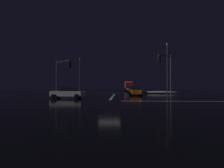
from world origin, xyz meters
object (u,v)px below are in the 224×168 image
at_px(sedan_silver, 131,89).
at_px(traffic_signal_nw, 62,71).
at_px(sedan_black, 133,89).
at_px(streetlamp_right_near, 167,65).
at_px(sedan_blue, 129,89).
at_px(box_truck, 129,86).
at_px(sedan_white_crossing, 67,93).
at_px(sedan_red, 134,90).
at_px(sedan_orange, 136,91).
at_px(streetlamp_left_far, 80,72).
at_px(traffic_signal_ne, 166,68).

height_order(sedan_silver, traffic_signal_nw, traffic_signal_nw).
bearing_deg(sedan_black, streetlamp_right_near, -57.00).
bearing_deg(sedan_blue, traffic_signal_nw, -113.34).
relative_size(sedan_blue, box_truck, 0.52).
bearing_deg(box_truck, sedan_white_crossing, -104.44).
bearing_deg(sedan_white_crossing, box_truck, 75.56).
relative_size(sedan_silver, streetlamp_right_near, 0.44).
height_order(sedan_white_crossing, streetlamp_right_near, streetlamp_right_near).
bearing_deg(sedan_red, sedan_blue, 90.90).
distance_m(sedan_orange, box_truck, 30.67).
xyz_separation_m(sedan_orange, streetlamp_left_far, (-14.09, 18.79, 4.61)).
distance_m(sedan_orange, sedan_silver, 17.48).
height_order(sedan_orange, streetlamp_right_near, streetlamp_right_near).
bearing_deg(sedan_white_crossing, sedan_red, 54.76).
bearing_deg(traffic_signal_nw, sedan_blue, 66.66).
xyz_separation_m(box_truck, streetlamp_left_far, (-14.07, -11.87, 3.70)).
distance_m(sedan_silver, sedan_blue, 6.24).
distance_m(sedan_red, sedan_black, 5.86).
distance_m(sedan_black, traffic_signal_nw, 20.28).
distance_m(sedan_red, traffic_signal_nw, 16.03).
xyz_separation_m(sedan_orange, traffic_signal_nw, (-12.06, -3.74, 3.31)).
xyz_separation_m(sedan_black, sedan_silver, (-0.12, 5.40, 0.00)).
bearing_deg(traffic_signal_ne, sedan_black, 105.74).
xyz_separation_m(sedan_blue, traffic_signal_ne, (4.77, -27.09, 3.79)).
relative_size(sedan_orange, box_truck, 0.52).
bearing_deg(sedan_silver, traffic_signal_ne, -77.89).
distance_m(traffic_signal_ne, streetlamp_left_far, 28.98).
relative_size(sedan_silver, streetlamp_left_far, 0.46).
bearing_deg(sedan_red, traffic_signal_ne, -64.92).
relative_size(sedan_silver, traffic_signal_nw, 0.73).
height_order(sedan_silver, streetlamp_right_near, streetlamp_right_near).
height_order(sedan_red, sedan_silver, same).
relative_size(sedan_red, streetlamp_left_far, 0.46).
xyz_separation_m(streetlamp_right_near, streetlamp_left_far, (-20.31, 16.00, -0.20)).
distance_m(sedan_silver, traffic_signal_nw, 24.66).
relative_size(sedan_silver, sedan_white_crossing, 1.00).
xyz_separation_m(sedan_red, traffic_signal_nw, (-12.12, -9.95, 3.31)).
xyz_separation_m(sedan_red, sedan_silver, (0.02, 11.26, 0.00)).
relative_size(sedan_black, traffic_signal_nw, 0.73).
relative_size(traffic_signal_nw, streetlamp_right_near, 0.60).
xyz_separation_m(sedan_black, streetlamp_right_near, (6.03, -9.28, 4.81)).
bearing_deg(sedan_white_crossing, sedan_orange, 38.65).
bearing_deg(sedan_black, sedan_blue, 92.02).
relative_size(box_truck, streetlamp_left_far, 0.88).
relative_size(sedan_orange, sedan_blue, 1.00).
height_order(sedan_silver, box_truck, box_truck).
bearing_deg(streetlamp_right_near, box_truck, 102.62).
bearing_deg(sedan_silver, sedan_red, -90.09).
distance_m(sedan_black, sedan_white_crossing, 22.47).
distance_m(sedan_black, streetlamp_right_near, 12.07).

